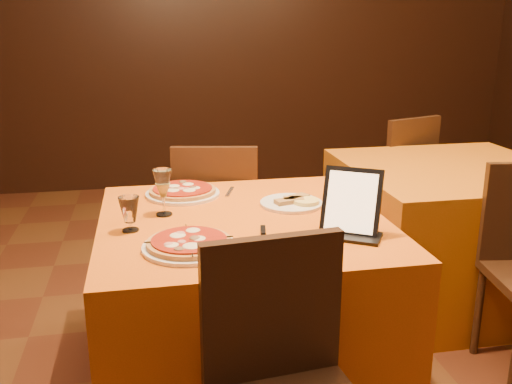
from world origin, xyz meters
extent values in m
cube|color=black|center=(0.00, 3.50, 1.40)|extent=(6.00, 0.01, 2.80)
cube|color=#D55E0D|center=(-0.15, 0.30, 0.38)|extent=(1.10, 1.10, 0.75)
cube|color=#B45D0B|center=(1.10, 0.91, 0.38)|extent=(1.10, 1.10, 0.75)
cylinder|color=white|center=(-0.38, 0.02, 0.76)|extent=(0.32, 0.32, 0.01)
cylinder|color=#AD4C23|center=(-0.38, 0.02, 0.77)|extent=(0.29, 0.29, 0.02)
cylinder|color=white|center=(-0.36, 0.65, 0.76)|extent=(0.33, 0.33, 0.01)
cylinder|color=#AD4C23|center=(-0.36, 0.65, 0.77)|extent=(0.29, 0.29, 0.02)
cylinder|color=white|center=(0.08, 0.43, 0.76)|extent=(0.26, 0.26, 0.01)
cylinder|color=olive|center=(0.08, 0.43, 0.77)|extent=(0.16, 0.16, 0.02)
cube|color=black|center=(0.21, 0.06, 0.87)|extent=(0.23, 0.19, 0.24)
cube|color=#B2B0B7|center=(-0.12, 0.04, 0.75)|extent=(0.05, 0.20, 0.01)
cube|color=#ADADB4|center=(-0.52, 0.07, 0.75)|extent=(0.05, 0.14, 0.01)
cube|color=#B8B7BE|center=(-0.15, 0.66, 0.75)|extent=(0.06, 0.15, 0.01)
camera|label=1|loc=(-0.50, -1.77, 1.48)|focal=40.00mm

